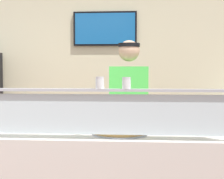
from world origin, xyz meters
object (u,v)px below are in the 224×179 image
pizza_server (118,129)px  parmesan_shaker (100,83)px  pepper_flake_shaker (126,84)px  worker_figure (129,116)px  pizza_tray (120,132)px

pizza_server → parmesan_shaker: bearing=-101.7°
parmesan_shaker → pepper_flake_shaker: parmesan_shaker is taller
parmesan_shaker → worker_figure: bearing=77.7°
pizza_tray → pepper_flake_shaker: pepper_flake_shaker is taller
pizza_server → worker_figure: size_ratio=0.16×
pizza_tray → parmesan_shaker: bearing=-119.0°
pizza_server → parmesan_shaker: (-0.12, -0.23, 0.38)m
parmesan_shaker → pepper_flake_shaker: 0.20m
pepper_flake_shaker → worker_figure: bearing=90.1°
pizza_tray → pizza_server: 0.03m
parmesan_shaker → worker_figure: (0.19, 0.90, -0.36)m
parmesan_shaker → pepper_flake_shaker: bearing=0.0°
pizza_server → pizza_tray: bearing=71.1°
pepper_flake_shaker → worker_figure: 0.97m
pizza_tray → pizza_server: size_ratio=1.66×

